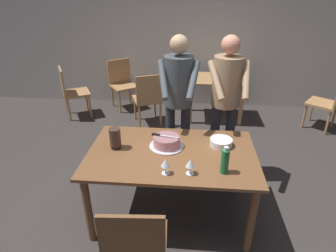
# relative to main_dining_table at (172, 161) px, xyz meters

# --- Properties ---
(ground_plane) EXTENTS (14.00, 14.00, 0.00)m
(ground_plane) POSITION_rel_main_dining_table_xyz_m (0.00, 0.00, -0.65)
(ground_plane) COLOR #383330
(back_wall) EXTENTS (10.00, 0.12, 2.70)m
(back_wall) POSITION_rel_main_dining_table_xyz_m (0.00, 3.15, 0.70)
(back_wall) COLOR silver
(back_wall) RESTS_ON ground_plane
(main_dining_table) EXTENTS (1.60, 0.98, 0.75)m
(main_dining_table) POSITION_rel_main_dining_table_xyz_m (0.00, 0.00, 0.00)
(main_dining_table) COLOR brown
(main_dining_table) RESTS_ON ground_plane
(cake_on_platter) EXTENTS (0.34, 0.34, 0.11)m
(cake_on_platter) POSITION_rel_main_dining_table_xyz_m (-0.06, 0.10, 0.15)
(cake_on_platter) COLOR silver
(cake_on_platter) RESTS_ON main_dining_table
(cake_knife) EXTENTS (0.27, 0.08, 0.02)m
(cake_knife) POSITION_rel_main_dining_table_xyz_m (-0.13, 0.12, 0.22)
(cake_knife) COLOR silver
(cake_knife) RESTS_ON cake_on_platter
(plate_stack) EXTENTS (0.22, 0.22, 0.07)m
(plate_stack) POSITION_rel_main_dining_table_xyz_m (0.47, 0.17, 0.14)
(plate_stack) COLOR white
(plate_stack) RESTS_ON main_dining_table
(wine_glass_near) EXTENTS (0.08, 0.08, 0.14)m
(wine_glass_near) POSITION_rel_main_dining_table_xyz_m (0.18, -0.32, 0.20)
(wine_glass_near) COLOR silver
(wine_glass_near) RESTS_ON main_dining_table
(wine_glass_far) EXTENTS (0.08, 0.08, 0.14)m
(wine_glass_far) POSITION_rel_main_dining_table_xyz_m (-0.03, -0.34, 0.20)
(wine_glass_far) COLOR silver
(wine_glass_far) RESTS_ON main_dining_table
(water_bottle) EXTENTS (0.07, 0.07, 0.25)m
(water_bottle) POSITION_rel_main_dining_table_xyz_m (0.46, -0.28, 0.22)
(water_bottle) COLOR #1E6B38
(water_bottle) RESTS_ON main_dining_table
(hurricane_lamp) EXTENTS (0.11, 0.11, 0.21)m
(hurricane_lamp) POSITION_rel_main_dining_table_xyz_m (-0.55, 0.03, 0.21)
(hurricane_lamp) COLOR black
(hurricane_lamp) RESTS_ON main_dining_table
(person_cutting_cake) EXTENTS (0.47, 0.56, 1.72)m
(person_cutting_cake) POSITION_rel_main_dining_table_xyz_m (0.02, 0.70, 0.43)
(person_cutting_cake) COLOR #2D2D38
(person_cutting_cake) RESTS_ON ground_plane
(person_standing_beside) EXTENTS (0.47, 0.56, 1.72)m
(person_standing_beside) POSITION_rel_main_dining_table_xyz_m (0.55, 0.73, 0.43)
(person_standing_beside) COLOR #2D2D38
(person_standing_beside) RESTS_ON ground_plane
(chair_near_side) EXTENTS (0.47, 0.47, 0.90)m
(chair_near_side) POSITION_rel_main_dining_table_xyz_m (-0.19, -0.87, -0.16)
(chair_near_side) COLOR brown
(chair_near_side) RESTS_ON ground_plane
(background_table) EXTENTS (1.00, 0.70, 0.74)m
(background_table) POSITION_rel_main_dining_table_xyz_m (0.58, 2.45, -0.07)
(background_table) COLOR tan
(background_table) RESTS_ON ground_plane
(background_chair_0) EXTENTS (0.57, 0.57, 0.90)m
(background_chair_0) POSITION_rel_main_dining_table_xyz_m (-0.55, 2.07, -0.16)
(background_chair_0) COLOR tan
(background_chair_0) RESTS_ON ground_plane
(background_chair_1) EXTENTS (0.60, 0.60, 0.90)m
(background_chair_1) POSITION_rel_main_dining_table_xyz_m (-1.95, 2.29, -0.16)
(background_chair_1) COLOR tan
(background_chair_1) RESTS_ON ground_plane
(background_chair_2) EXTENTS (0.62, 0.62, 0.90)m
(background_chair_2) POSITION_rel_main_dining_table_xyz_m (2.37, 2.16, -0.16)
(background_chair_2) COLOR tan
(background_chair_2) RESTS_ON ground_plane
(background_chair_3) EXTENTS (0.62, 0.62, 0.90)m
(background_chair_3) POSITION_rel_main_dining_table_xyz_m (-1.16, 2.82, -0.16)
(background_chair_3) COLOR tan
(background_chair_3) RESTS_ON ground_plane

